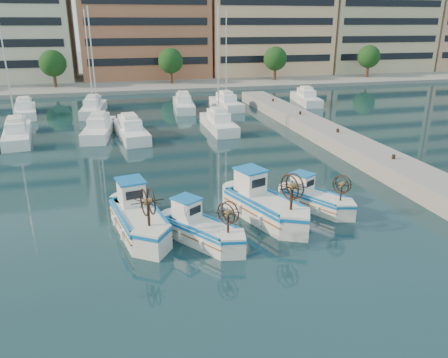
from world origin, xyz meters
TOP-DOWN VIEW (x-y plane):
  - ground at (0.00, 0.00)m, footprint 300.00×300.00m
  - quay at (13.00, 8.00)m, footprint 3.00×60.00m
  - waterfront at (9.23, 65.04)m, footprint 180.00×40.00m
  - yacht_marina at (-3.69, 27.68)m, footprint 41.27×22.39m
  - fishing_boat_a at (-4.85, 1.51)m, footprint 2.90×5.13m
  - fishing_boat_b at (-1.95, -0.29)m, footprint 3.59×4.17m
  - fishing_boat_c at (1.89, 1.49)m, footprint 3.61×5.29m
  - fishing_boat_d at (5.19, 2.01)m, footprint 3.23×4.00m

SIDE VIEW (x-z plane):
  - ground at x=0.00m, z-range 0.00..0.00m
  - yacht_marina at x=-3.69m, z-range -5.22..6.28m
  - quay at x=13.00m, z-range 0.00..1.20m
  - fishing_boat_d at x=5.19m, z-range -0.54..1.88m
  - fishing_boat_b at x=-1.95m, z-range -0.57..1.99m
  - fishing_boat_a at x=-4.85m, z-range -0.70..2.41m
  - fishing_boat_c at x=1.89m, z-range -0.72..2.48m
  - waterfront at x=9.23m, z-range -1.70..23.90m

